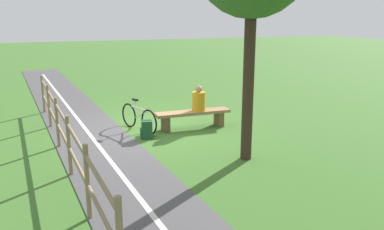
{
  "coord_description": "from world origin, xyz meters",
  "views": [
    {
      "loc": [
        2.54,
        9.95,
        3.04
      ],
      "look_at": [
        -0.62,
        2.04,
        0.86
      ],
      "focal_mm": 36.52,
      "sensor_mm": 36.0,
      "label": 1
    }
  ],
  "objects": [
    {
      "name": "bicycle",
      "position": [
        0.1,
        -0.03,
        0.36
      ],
      "size": [
        0.59,
        1.56,
        0.86
      ],
      "rotation": [
        0.0,
        0.0,
        1.91
      ],
      "color": "black",
      "rests_on": "ground_plane"
    },
    {
      "name": "backpack",
      "position": [
        0.08,
        0.7,
        0.23
      ],
      "size": [
        0.34,
        0.32,
        0.46
      ],
      "rotation": [
        0.0,
        0.0,
        4.52
      ],
      "color": "#1E4C2D",
      "rests_on": "ground_plane"
    },
    {
      "name": "bench",
      "position": [
        -1.35,
        0.29,
        0.35
      ],
      "size": [
        2.11,
        0.49,
        0.49
      ],
      "rotation": [
        0.0,
        0.0,
        -0.03
      ],
      "color": "#937047",
      "rests_on": "ground_plane"
    },
    {
      "name": "fence_roadside",
      "position": [
        2.14,
        1.51,
        0.71
      ],
      "size": [
        0.62,
        9.43,
        1.2
      ],
      "rotation": [
        0.0,
        0.0,
        1.63
      ],
      "color": "#847051",
      "rests_on": "ground_plane"
    },
    {
      "name": "person_seated",
      "position": [
        -1.52,
        0.3,
        0.78
      ],
      "size": [
        0.38,
        0.38,
        0.69
      ],
      "rotation": [
        0.0,
        0.0,
        -0.03
      ],
      "color": "orange",
      "rests_on": "bench"
    },
    {
      "name": "paved_path",
      "position": [
        1.11,
        4.0,
        0.01
      ],
      "size": [
        4.41,
        36.04,
        0.02
      ],
      "primitive_type": "cube",
      "rotation": [
        0.0,
        0.0,
        0.07
      ],
      "color": "#4C494C",
      "rests_on": "ground_plane"
    },
    {
      "name": "ground_plane",
      "position": [
        0.0,
        0.0,
        0.0
      ],
      "size": [
        80.0,
        80.0,
        0.0
      ],
      "primitive_type": "plane",
      "color": "#3D6B28"
    },
    {
      "name": "path_centre_line",
      "position": [
        1.11,
        4.0,
        0.02
      ],
      "size": [
        2.38,
        31.93,
        0.0
      ],
      "primitive_type": "cube",
      "rotation": [
        0.0,
        0.0,
        0.07
      ],
      "color": "silver",
      "rests_on": "paved_path"
    }
  ]
}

